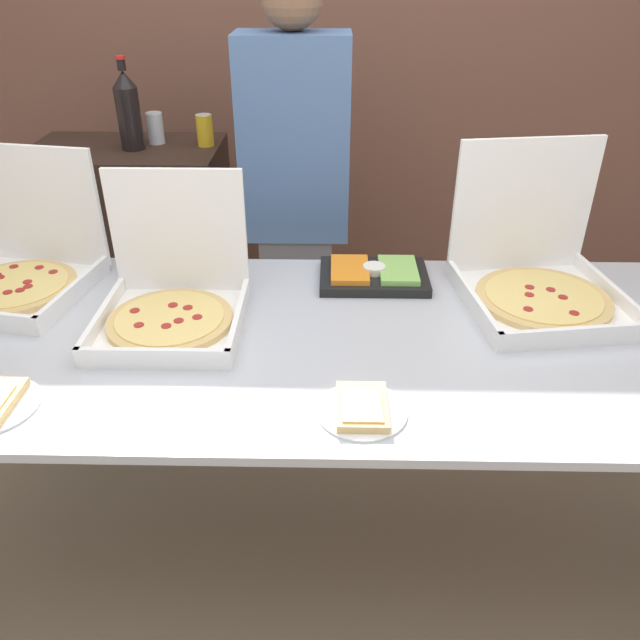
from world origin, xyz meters
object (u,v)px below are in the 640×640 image
object	(u,v)px
paper_plate_front_right	(362,408)
soda_can_colored	(205,130)
pizza_box_far_left	(22,267)
person_guest_plaid	(296,213)
soda_bottle	(128,110)
pizza_box_near_right	(172,298)
veggie_tray	(374,274)
pizza_box_near_left	(538,275)
soda_can_silver	(155,128)

from	to	relation	value
paper_plate_front_right	soda_can_colored	bearing A→B (deg)	113.04
pizza_box_far_left	person_guest_plaid	distance (m)	0.99
soda_bottle	person_guest_plaid	bearing A→B (deg)	-16.45
pizza_box_near_right	pizza_box_far_left	distance (m)	0.55
person_guest_plaid	paper_plate_front_right	bearing A→B (deg)	100.66
soda_can_colored	veggie_tray	bearing A→B (deg)	-47.47
pizza_box_near_left	pizza_box_far_left	size ratio (longest dim) A/B	1.07
soda_bottle	soda_can_colored	distance (m)	0.30
pizza_box_near_left	soda_can_silver	xyz separation A→B (m)	(-1.35, 0.85, 0.23)
pizza_box_far_left	soda_bottle	distance (m)	0.82
paper_plate_front_right	soda_bottle	size ratio (longest dim) A/B	0.62
paper_plate_front_right	soda_can_colored	distance (m)	1.54
veggie_tray	soda_can_colored	size ratio (longest dim) A/B	2.81
pizza_box_near_left	veggie_tray	xyz separation A→B (m)	(-0.49, 0.11, -0.06)
paper_plate_front_right	pizza_box_near_right	bearing A→B (deg)	142.21
veggie_tray	person_guest_plaid	world-z (taller)	person_guest_plaid
soda_bottle	paper_plate_front_right	bearing A→B (deg)	-56.86
soda_bottle	veggie_tray	bearing A→B (deg)	-35.16
veggie_tray	soda_bottle	size ratio (longest dim) A/B	1.00
pizza_box_far_left	soda_can_silver	xyz separation A→B (m)	(0.25, 0.82, 0.23)
pizza_box_far_left	soda_bottle	bearing A→B (deg)	86.10
pizza_box_near_right	person_guest_plaid	xyz separation A→B (m)	(0.32, 0.73, -0.02)
paper_plate_front_right	soda_can_colored	xyz separation A→B (m)	(-0.59, 1.39, 0.29)
person_guest_plaid	pizza_box_near_left	bearing A→B (deg)	143.38
pizza_box_near_left	soda_can_silver	distance (m)	1.61
veggie_tray	person_guest_plaid	bearing A→B (deg)	120.93
veggie_tray	soda_can_silver	world-z (taller)	soda_can_silver
pizza_box_near_left	paper_plate_front_right	distance (m)	0.80
soda_can_silver	soda_can_colored	xyz separation A→B (m)	(0.21, -0.03, 0.00)
pizza_box_near_right	soda_can_silver	world-z (taller)	pizza_box_near_right
soda_can_colored	pizza_box_near_left	bearing A→B (deg)	-35.62
paper_plate_front_right	person_guest_plaid	size ratio (longest dim) A/B	0.12
soda_bottle	pizza_box_far_left	bearing A→B (deg)	-103.59
pizza_box_near_right	paper_plate_front_right	size ratio (longest dim) A/B	1.95
soda_bottle	soda_can_silver	size ratio (longest dim) A/B	2.81
pizza_box_far_left	pizza_box_near_left	bearing A→B (deg)	8.48
veggie_tray	soda_can_colored	world-z (taller)	soda_can_colored
veggie_tray	soda_can_colored	distance (m)	1.01
pizza_box_near_right	pizza_box_near_left	distance (m)	1.10
pizza_box_near_left	veggie_tray	bearing A→B (deg)	159.39
paper_plate_front_right	soda_can_silver	xyz separation A→B (m)	(-0.80, 1.42, 0.29)
veggie_tray	person_guest_plaid	size ratio (longest dim) A/B	0.19
pizza_box_near_left	pizza_box_far_left	bearing A→B (deg)	170.52
pizza_box_near_right	pizza_box_far_left	size ratio (longest dim) A/B	0.85
pizza_box_near_left	soda_bottle	xyz separation A→B (m)	(-1.42, 0.77, 0.32)
pizza_box_far_left	paper_plate_front_right	xyz separation A→B (m)	(1.05, -0.60, -0.06)
soda_can_silver	person_guest_plaid	bearing A→B (deg)	-25.67
veggie_tray	pizza_box_near_left	bearing A→B (deg)	-12.35
pizza_box_near_left	pizza_box_far_left	xyz separation A→B (m)	(-1.60, 0.03, -0.01)
pizza_box_near_right	soda_can_silver	xyz separation A→B (m)	(-0.27, 1.01, 0.23)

